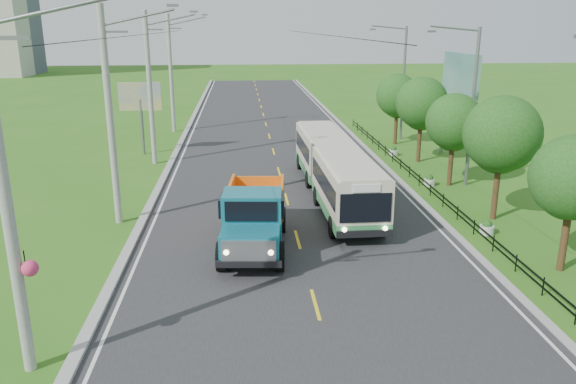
{
  "coord_description": "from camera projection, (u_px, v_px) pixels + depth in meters",
  "views": [
    {
      "loc": [
        -2.36,
        -16.96,
        9.09
      ],
      "look_at": [
        -0.34,
        7.04,
        1.9
      ],
      "focal_mm": 35.0,
      "sensor_mm": 36.0,
      "label": 1
    }
  ],
  "objects": [
    {
      "name": "streetlight_far",
      "position": [
        402.0,
        79.0,
        45.18
      ],
      "size": [
        3.02,
        0.2,
        9.07
      ],
      "color": "slate",
      "rests_on": "ground"
    },
    {
      "name": "edge_line_left",
      "position": [
        178.0,
        166.0,
        37.54
      ],
      "size": [
        0.12,
        120.0,
        0.0
      ],
      "primitive_type": "cube",
      "color": "silver",
      "rests_on": "road"
    },
    {
      "name": "road",
      "position": [
        277.0,
        164.0,
        38.08
      ],
      "size": [
        14.0,
        120.0,
        0.02
      ],
      "primitive_type": "cube",
      "color": "#28282B",
      "rests_on": "ground"
    },
    {
      "name": "planter_near",
      "position": [
        487.0,
        228.0,
        25.33
      ],
      "size": [
        0.64,
        0.64,
        0.67
      ],
      "color": "silver",
      "rests_on": "ground"
    },
    {
      "name": "centre_dash",
      "position": [
        315.0,
        304.0,
        18.98
      ],
      "size": [
        0.12,
        2.2,
        0.0
      ],
      "primitive_type": "cube",
      "color": "yellow",
      "rests_on": "road"
    },
    {
      "name": "planter_mid",
      "position": [
        429.0,
        181.0,
        32.97
      ],
      "size": [
        0.64,
        0.64,
        0.67
      ],
      "color": "silver",
      "rests_on": "ground"
    },
    {
      "name": "tree_fifth",
      "position": [
        422.0,
        106.0,
        37.91
      ],
      "size": [
        3.48,
        3.52,
        5.8
      ],
      "color": "#382314",
      "rests_on": "ground"
    },
    {
      "name": "pole_near",
      "position": [
        111.0,
        117.0,
        25.46
      ],
      "size": [
        3.51,
        0.32,
        10.0
      ],
      "color": "gray",
      "rests_on": "ground"
    },
    {
      "name": "tree_back",
      "position": [
        398.0,
        98.0,
        43.7
      ],
      "size": [
        3.3,
        3.36,
        5.5
      ],
      "color": "#382314",
      "rests_on": "ground"
    },
    {
      "name": "dump_truck",
      "position": [
        254.0,
        213.0,
        23.38
      ],
      "size": [
        3.06,
        6.73,
        2.75
      ],
      "rotation": [
        0.0,
        0.0,
        -0.09
      ],
      "color": "#14687C",
      "rests_on": "ground"
    },
    {
      "name": "pole_mid",
      "position": [
        150.0,
        88.0,
        36.92
      ],
      "size": [
        3.51,
        0.32,
        10.0
      ],
      "color": "gray",
      "rests_on": "ground"
    },
    {
      "name": "billboard_right",
      "position": [
        460.0,
        83.0,
        37.55
      ],
      "size": [
        0.24,
        6.0,
        7.3
      ],
      "color": "slate",
      "rests_on": "ground"
    },
    {
      "name": "tree_fourth",
      "position": [
        454.0,
        125.0,
        32.26
      ],
      "size": [
        3.24,
        3.31,
        5.4
      ],
      "color": "#382314",
      "rests_on": "ground"
    },
    {
      "name": "bus",
      "position": [
        334.0,
        166.0,
        30.4
      ],
      "size": [
        2.69,
        15.07,
        2.9
      ],
      "rotation": [
        0.0,
        0.0,
        0.01
      ],
      "color": "#348245",
      "rests_on": "ground"
    },
    {
      "name": "planter_far",
      "position": [
        393.0,
        152.0,
        40.6
      ],
      "size": [
        0.64,
        0.64,
        0.67
      ],
      "color": "silver",
      "rests_on": "ground"
    },
    {
      "name": "billboard_left",
      "position": [
        140.0,
        101.0,
        40.03
      ],
      "size": [
        3.0,
        0.2,
        5.2
      ],
      "color": "slate",
      "rests_on": "ground"
    },
    {
      "name": "streetlight_mid",
      "position": [
        470.0,
        102.0,
        31.81
      ],
      "size": [
        3.02,
        0.2,
        9.07
      ],
      "color": "slate",
      "rests_on": "ground"
    },
    {
      "name": "tree_second",
      "position": [
        572.0,
        181.0,
        20.82
      ],
      "size": [
        3.18,
        3.26,
        5.3
      ],
      "color": "#382314",
      "rests_on": "ground"
    },
    {
      "name": "railing_right",
      "position": [
        419.0,
        181.0,
        32.91
      ],
      "size": [
        0.04,
        40.0,
        0.6
      ],
      "primitive_type": "cube",
      "color": "black",
      "rests_on": "ground"
    },
    {
      "name": "pole_nearest",
      "position": [
        8.0,
        198.0,
        14.05
      ],
      "size": [
        3.51,
        0.44,
        10.0
      ],
      "color": "gray",
      "rests_on": "ground"
    },
    {
      "name": "curb_right",
      "position": [
        380.0,
        162.0,
        38.65
      ],
      "size": [
        0.3,
        120.0,
        0.1
      ],
      "primitive_type": "cube",
      "color": "#9E9E99",
      "rests_on": "ground"
    },
    {
      "name": "edge_line_right",
      "position": [
        373.0,
        162.0,
        38.61
      ],
      "size": [
        0.12,
        120.0,
        0.0
      ],
      "primitive_type": "cube",
      "color": "silver",
      "rests_on": "road"
    },
    {
      "name": "ground",
      "position": [
        315.0,
        305.0,
        18.99
      ],
      "size": [
        240.0,
        240.0,
        0.0
      ],
      "primitive_type": "plane",
      "color": "#2D6918",
      "rests_on": "ground"
    },
    {
      "name": "tree_third",
      "position": [
        501.0,
        138.0,
        26.41
      ],
      "size": [
        3.6,
        3.62,
        6.0
      ],
      "color": "#382314",
      "rests_on": "ground"
    },
    {
      "name": "pole_far",
      "position": [
        171.0,
        73.0,
        48.37
      ],
      "size": [
        3.51,
        0.32,
        10.0
      ],
      "color": "gray",
      "rests_on": "ground"
    },
    {
      "name": "curb_left",
      "position": [
        170.0,
        165.0,
        37.48
      ],
      "size": [
        0.4,
        120.0,
        0.15
      ],
      "primitive_type": "cube",
      "color": "#9E9E99",
      "rests_on": "ground"
    }
  ]
}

